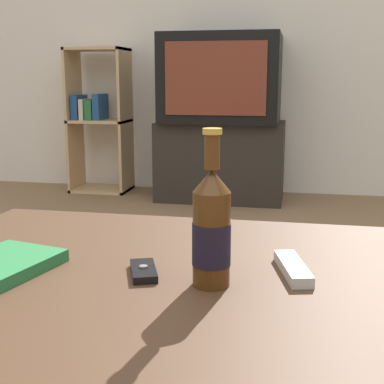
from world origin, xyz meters
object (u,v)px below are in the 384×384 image
(bookshelf, at_px, (97,118))
(remote_control, at_px, (293,268))
(cell_phone, at_px, (144,270))
(beer_bottle, at_px, (212,229))
(television, at_px, (222,79))
(tv_stand, at_px, (221,161))

(bookshelf, relative_size, remote_control, 6.38)
(cell_phone, bearing_deg, beer_bottle, -32.58)
(television, height_order, cell_phone, television)
(cell_phone, distance_m, remote_control, 0.28)
(cell_phone, bearing_deg, remote_control, -8.57)
(television, xyz_separation_m, bookshelf, (-0.93, 0.10, -0.28))
(beer_bottle, relative_size, cell_phone, 2.46)
(tv_stand, height_order, television, television)
(bookshelf, relative_size, beer_bottle, 3.77)
(television, distance_m, cell_phone, 2.74)
(cell_phone, bearing_deg, bookshelf, 91.93)
(beer_bottle, relative_size, remote_control, 1.69)
(tv_stand, bearing_deg, remote_control, -79.12)
(television, relative_size, beer_bottle, 2.81)
(beer_bottle, height_order, cell_phone, beer_bottle)
(tv_stand, relative_size, beer_bottle, 3.10)
(tv_stand, distance_m, beer_bottle, 2.78)
(television, distance_m, bookshelf, 0.97)
(television, xyz_separation_m, remote_control, (0.51, -2.65, -0.35))
(tv_stand, distance_m, cell_phone, 2.73)
(television, xyz_separation_m, beer_bottle, (0.37, -2.73, -0.25))
(tv_stand, xyz_separation_m, cell_phone, (0.24, -2.71, 0.20))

